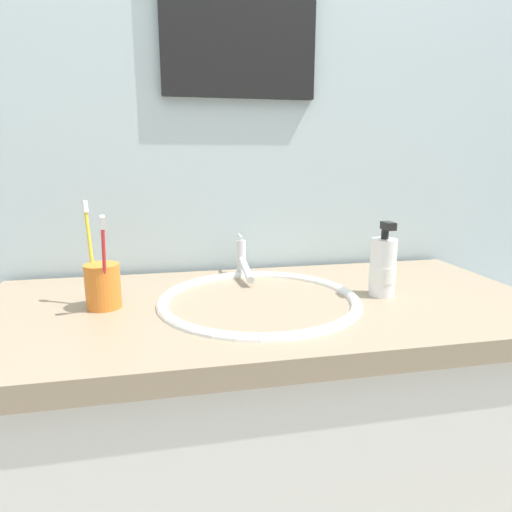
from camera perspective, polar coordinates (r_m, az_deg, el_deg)
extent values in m
cube|color=silver|center=(1.18, -2.36, 12.61)|extent=(2.38, 0.04, 2.40)
cube|color=silver|center=(1.16, 0.87, -28.75)|extent=(1.14, 0.52, 0.87)
cube|color=gray|center=(0.93, 0.96, -7.13)|extent=(1.18, 0.55, 0.04)
ellipsoid|color=white|center=(0.94, 0.37, -9.28)|extent=(0.37, 0.37, 0.12)
torus|color=white|center=(0.92, 0.37, -5.88)|extent=(0.43, 0.43, 0.02)
cylinder|color=#595B60|center=(0.96, 0.36, -12.30)|extent=(0.03, 0.03, 0.01)
cylinder|color=silver|center=(1.12, -1.95, -0.18)|extent=(0.02, 0.02, 0.09)
cylinder|color=silver|center=(1.06, -1.36, -1.68)|extent=(0.02, 0.13, 0.04)
cylinder|color=silver|center=(1.12, -2.09, 2.60)|extent=(0.01, 0.05, 0.01)
cylinder|color=orange|center=(0.92, -19.45, -3.75)|extent=(0.07, 0.07, 0.09)
cylinder|color=yellow|center=(0.93, -20.83, 0.07)|extent=(0.02, 0.03, 0.20)
cube|color=white|center=(0.93, -21.54, 6.08)|extent=(0.01, 0.02, 0.03)
cylinder|color=red|center=(0.87, -19.29, -1.28)|extent=(0.02, 0.05, 0.18)
cube|color=white|center=(0.83, -19.51, 4.19)|extent=(0.01, 0.02, 0.03)
cylinder|color=white|center=(0.98, 16.31, -1.45)|extent=(0.06, 0.06, 0.13)
cylinder|color=black|center=(0.96, 16.58, 2.75)|extent=(0.02, 0.02, 0.02)
cube|color=black|center=(0.95, 16.99, 3.81)|extent=(0.02, 0.04, 0.02)
cylinder|color=white|center=(0.98, 16.26, -2.23)|extent=(0.06, 0.06, 0.04)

